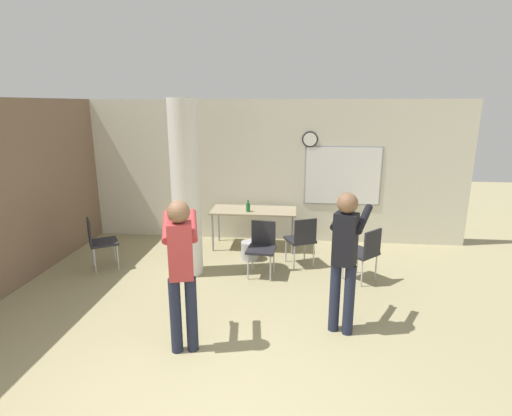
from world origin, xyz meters
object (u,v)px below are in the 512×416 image
at_px(folding_table, 254,212).
at_px(chair_mid_room, 365,251).
at_px(chair_table_front, 262,245).
at_px(person_playing_side, 345,252).
at_px(bottle_on_table, 248,207).
at_px(chair_by_left_wall, 99,240).
at_px(chair_table_right, 302,238).
at_px(person_playing_front, 181,265).

bearing_deg(folding_table, chair_mid_room, -35.92).
xyz_separation_m(chair_table_front, person_playing_side, (1.12, -1.58, 0.52)).
bearing_deg(bottle_on_table, chair_table_front, -71.95).
xyz_separation_m(chair_mid_room, person_playing_side, (-0.48, -1.47, 0.52)).
bearing_deg(chair_by_left_wall, folding_table, 27.90).
relative_size(chair_mid_room, chair_table_right, 1.00).
height_order(chair_table_front, person_playing_front, person_playing_front).
xyz_separation_m(chair_table_front, person_playing_front, (-0.68, -2.15, 0.52)).
height_order(chair_table_front, person_playing_side, person_playing_side).
distance_m(person_playing_front, person_playing_side, 1.89).
bearing_deg(chair_by_left_wall, chair_mid_room, -0.76).
distance_m(bottle_on_table, chair_table_front, 1.22).
bearing_deg(person_playing_side, folding_table, 116.20).
height_order(folding_table, person_playing_side, person_playing_side).
bearing_deg(folding_table, chair_by_left_wall, -152.10).
distance_m(chair_mid_room, person_playing_front, 3.11).
bearing_deg(person_playing_side, chair_mid_room, 71.82).
relative_size(chair_mid_room, person_playing_front, 0.50).
distance_m(folding_table, chair_table_right, 1.26).
height_order(chair_mid_room, person_playing_side, person_playing_side).
relative_size(chair_mid_room, person_playing_side, 0.50).
distance_m(chair_by_left_wall, chair_table_right, 3.41).
xyz_separation_m(folding_table, bottle_on_table, (-0.09, -0.14, 0.14)).
distance_m(bottle_on_table, chair_table_right, 1.27).
bearing_deg(chair_by_left_wall, chair_table_right, 7.74).
bearing_deg(chair_by_left_wall, person_playing_front, -45.71).
bearing_deg(folding_table, chair_table_right, -42.72).
relative_size(chair_table_front, person_playing_front, 0.50).
xyz_separation_m(folding_table, chair_mid_room, (1.88, -1.36, -0.19)).
relative_size(chair_by_left_wall, person_playing_front, 0.50).
bearing_deg(bottle_on_table, person_playing_side, -61.13).
height_order(folding_table, chair_table_front, chair_table_front).
bearing_deg(chair_table_right, folding_table, 137.28).
xyz_separation_m(chair_table_front, chair_mid_room, (1.60, -0.10, 0.00)).
xyz_separation_m(chair_mid_room, person_playing_front, (-2.29, -2.05, 0.52)).
bearing_deg(chair_table_front, person_playing_front, -107.61).
relative_size(chair_table_right, person_playing_front, 0.50).
distance_m(chair_mid_room, person_playing_side, 1.63).
relative_size(chair_by_left_wall, chair_mid_room, 1.00).
xyz_separation_m(chair_by_left_wall, chair_mid_room, (4.34, -0.06, 0.00)).
distance_m(chair_table_right, person_playing_side, 2.11).
xyz_separation_m(chair_by_left_wall, person_playing_side, (3.86, -1.53, 0.52)).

